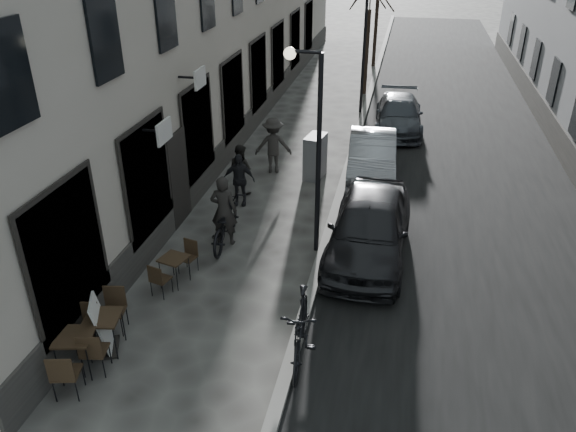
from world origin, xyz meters
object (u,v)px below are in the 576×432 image
at_px(sign_board, 103,329).
at_px(car_far, 399,114).
at_px(utility_cabinet, 315,157).
at_px(pedestrian_far, 239,180).
at_px(streetlamp_near, 312,133).
at_px(pedestrian_near, 241,169).
at_px(bistro_set_b, 105,330).
at_px(car_near, 369,227).
at_px(moped, 301,328).
at_px(streetlamp_far, 361,38).
at_px(pedestrian_mid, 273,145).
at_px(car_mid, 372,156).
at_px(bistro_set_a, 77,349).
at_px(bistro_set_c, 174,268).
at_px(bicycle, 225,223).

distance_m(sign_board, car_far, 15.35).
xyz_separation_m(utility_cabinet, pedestrian_far, (-1.86, -2.42, 0.08)).
bearing_deg(streetlamp_near, pedestrian_near, 132.17).
relative_size(bistro_set_b, car_near, 0.35).
distance_m(streetlamp_near, pedestrian_far, 4.04).
height_order(sign_board, moped, moped).
distance_m(streetlamp_far, car_near, 12.31).
xyz_separation_m(streetlamp_near, moped, (0.52, -4.00, -2.48)).
height_order(sign_board, utility_cabinet, utility_cabinet).
distance_m(pedestrian_mid, moped, 9.11).
bearing_deg(car_mid, utility_cabinet, -169.15).
bearing_deg(pedestrian_mid, car_mid, 173.16).
bearing_deg(sign_board, bistro_set_a, -127.77).
bearing_deg(car_near, pedestrian_near, 146.84).
bearing_deg(utility_cabinet, car_far, 74.49).
bearing_deg(pedestrian_mid, bistro_set_b, 70.81).
relative_size(bistro_set_b, pedestrian_near, 1.07).
bearing_deg(car_mid, sign_board, -118.52).
xyz_separation_m(pedestrian_far, car_near, (3.98, -2.12, 0.01)).
xyz_separation_m(streetlamp_far, bistro_set_b, (-3.25, -16.60, -2.67)).
bearing_deg(car_far, streetlamp_near, -103.36).
bearing_deg(car_near, pedestrian_far, 154.02).
xyz_separation_m(bistro_set_c, sign_board, (-0.49, -2.42, 0.05)).
bearing_deg(streetlamp_near, bistro_set_b, -125.26).
height_order(bistro_set_b, sign_board, sign_board).
height_order(car_mid, moped, car_mid).
height_order(bistro_set_b, moped, moped).
distance_m(streetlamp_near, car_mid, 5.71).
relative_size(bistro_set_b, car_far, 0.38).
bearing_deg(sign_board, streetlamp_near, 31.23).
bearing_deg(pedestrian_far, streetlamp_near, -46.25).
distance_m(bistro_set_a, utility_cabinet, 10.20).
bearing_deg(utility_cabinet, sign_board, -96.61).
xyz_separation_m(pedestrian_mid, car_near, (3.55, -4.72, -0.13)).
distance_m(sign_board, car_mid, 10.58).
xyz_separation_m(bistro_set_a, utility_cabinet, (2.84, 9.79, 0.22)).
distance_m(sign_board, pedestrian_mid, 9.39).
distance_m(bistro_set_b, car_mid, 10.59).
bearing_deg(streetlamp_far, sign_board, -101.25).
xyz_separation_m(bicycle, pedestrian_far, (-0.26, 2.26, 0.22)).
xyz_separation_m(bistro_set_a, car_near, (4.96, 5.25, 0.31)).
bearing_deg(car_far, bistro_set_a, -112.09).
relative_size(pedestrian_mid, moped, 0.83).
distance_m(bicycle, car_mid, 6.17).
xyz_separation_m(pedestrian_near, car_far, (4.56, 6.92, -0.13)).
bearing_deg(bistro_set_a, car_near, 32.95).
distance_m(bistro_set_b, bicycle, 4.59).
relative_size(pedestrian_far, car_mid, 0.37).
xyz_separation_m(bistro_set_a, pedestrian_far, (0.98, 7.37, 0.30)).
bearing_deg(bicycle, car_far, -115.53).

